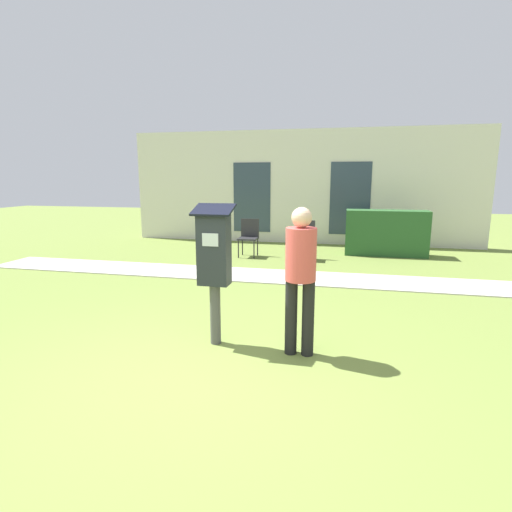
% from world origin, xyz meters
% --- Properties ---
extents(ground_plane, '(40.00, 40.00, 0.00)m').
position_xyz_m(ground_plane, '(0.00, 0.00, 0.00)').
color(ground_plane, olive).
extents(sidewalk, '(12.00, 1.10, 0.02)m').
position_xyz_m(sidewalk, '(0.00, 4.11, 0.01)').
color(sidewalk, '#B7B2A8').
rests_on(sidewalk, ground).
extents(building_facade, '(10.00, 0.26, 3.20)m').
position_xyz_m(building_facade, '(0.00, 8.35, 1.60)').
color(building_facade, silver).
rests_on(building_facade, ground).
extents(parking_meter, '(0.44, 0.31, 1.59)m').
position_xyz_m(parking_meter, '(-0.09, 0.87, 1.02)').
color(parking_meter, '#4C4C4C').
rests_on(parking_meter, ground).
extents(person_standing, '(0.32, 0.32, 1.58)m').
position_xyz_m(person_standing, '(0.88, 0.79, 0.93)').
color(person_standing, black).
rests_on(person_standing, ground).
extents(outdoor_chair_left, '(0.44, 0.44, 0.90)m').
position_xyz_m(outdoor_chair_left, '(-0.95, 6.02, 0.53)').
color(outdoor_chair_left, '#262628').
rests_on(outdoor_chair_left, ground).
extents(outdoor_chair_middle, '(0.44, 0.44, 0.90)m').
position_xyz_m(outdoor_chair_middle, '(0.40, 5.94, 0.53)').
color(outdoor_chair_middle, '#262628').
rests_on(outdoor_chair_middle, ground).
extents(hedge_row, '(1.93, 0.60, 1.10)m').
position_xyz_m(hedge_row, '(2.28, 6.87, 0.55)').
color(hedge_row, '#285628').
rests_on(hedge_row, ground).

